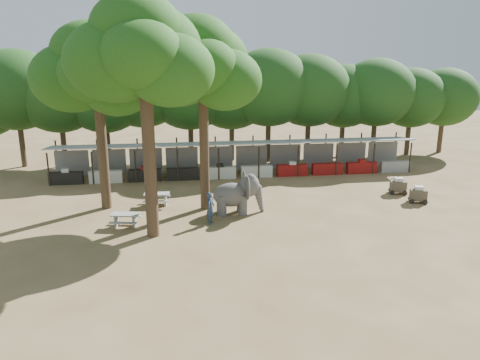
{
  "coord_description": "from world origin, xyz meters",
  "views": [
    {
      "loc": [
        -4.72,
        -21.2,
        9.24
      ],
      "look_at": [
        -1.0,
        5.0,
        2.0
      ],
      "focal_mm": 35.0,
      "sensor_mm": 36.0,
      "label": 1
    }
  ],
  "objects": [
    {
      "name": "handler",
      "position": [
        -2.89,
        3.35,
        0.9
      ],
      "size": [
        0.67,
        0.77,
        1.81
      ],
      "primitive_type": "imported",
      "rotation": [
        0.0,
        0.0,
        1.13
      ],
      "color": "#26384C",
      "rests_on": "ground"
    },
    {
      "name": "cart_front",
      "position": [
        10.47,
        5.26,
        0.53
      ],
      "size": [
        1.29,
        1.05,
        1.08
      ],
      "rotation": [
        0.0,
        0.0,
        -0.33
      ],
      "color": "#3D3428",
      "rests_on": "ground"
    },
    {
      "name": "cart_back",
      "position": [
        10.1,
        7.26,
        0.55
      ],
      "size": [
        1.31,
        1.05,
        1.12
      ],
      "rotation": [
        0.0,
        0.0,
        -0.29
      ],
      "color": "#3D3428",
      "rests_on": "ground"
    },
    {
      "name": "picnic_table_far",
      "position": [
        -5.95,
        7.04,
        0.51
      ],
      "size": [
        1.65,
        1.5,
        0.78
      ],
      "rotation": [
        0.0,
        0.0,
        -0.07
      ],
      "color": "gray",
      "rests_on": "ground"
    },
    {
      "name": "yard_tree_center",
      "position": [
        -6.13,
        2.19,
        9.21
      ],
      "size": [
        7.1,
        6.9,
        12.04
      ],
      "color": "#332316",
      "rests_on": "ground"
    },
    {
      "name": "backdrop_trees",
      "position": [
        0.0,
        19.0,
        5.51
      ],
      "size": [
        46.46,
        5.95,
        8.33
      ],
      "color": "#332316",
      "rests_on": "ground"
    },
    {
      "name": "ground",
      "position": [
        0.0,
        0.0,
        0.0
      ],
      "size": [
        100.0,
        100.0,
        0.0
      ],
      "primitive_type": "plane",
      "color": "brown",
      "rests_on": "ground"
    },
    {
      "name": "yard_tree_left",
      "position": [
        -9.13,
        7.19,
        8.2
      ],
      "size": [
        7.1,
        6.9,
        11.02
      ],
      "color": "#332316",
      "rests_on": "ground"
    },
    {
      "name": "elephant",
      "position": [
        -1.14,
        4.89,
        1.19
      ],
      "size": [
        3.08,
        2.38,
        2.38
      ],
      "rotation": [
        0.0,
        0.0,
        0.01
      ],
      "color": "#474444",
      "rests_on": "ground"
    },
    {
      "name": "picnic_table_near",
      "position": [
        -7.53,
        3.5,
        0.49
      ],
      "size": [
        1.74,
        1.62,
        0.75
      ],
      "rotation": [
        0.0,
        0.0,
        -0.19
      ],
      "color": "gray",
      "rests_on": "ground"
    },
    {
      "name": "yard_tree_back",
      "position": [
        -3.13,
        6.19,
        8.54
      ],
      "size": [
        7.1,
        6.9,
        11.36
      ],
      "color": "#332316",
      "rests_on": "ground"
    },
    {
      "name": "vendor_stalls",
      "position": [
        -0.0,
        13.84,
        1.18
      ],
      "size": [
        28.0,
        2.99,
        2.8
      ],
      "color": "gray",
      "rests_on": "ground"
    }
  ]
}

